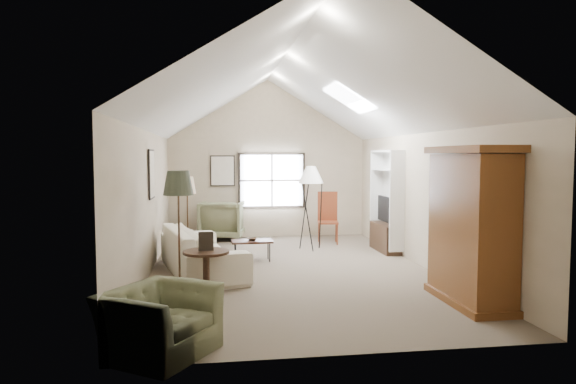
{
  "coord_description": "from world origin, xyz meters",
  "views": [
    {
      "loc": [
        -1.38,
        -9.07,
        2.07
      ],
      "look_at": [
        0.0,
        0.4,
        1.4
      ],
      "focal_mm": 32.0,
      "sensor_mm": 36.0,
      "label": 1
    }
  ],
  "objects": [
    {
      "name": "armchair_far",
      "position": [
        -1.17,
        3.7,
        0.48
      ],
      "size": [
        1.22,
        1.24,
        0.97
      ],
      "primitive_type": "imported",
      "rotation": [
        0.0,
        0.0,
        2.95
      ],
      "color": "#636748",
      "rests_on": "ground"
    },
    {
      "name": "dark_lamp",
      "position": [
        -1.9,
        -1.3,
        0.95
      ],
      "size": [
        0.55,
        0.55,
        1.89
      ],
      "primitive_type": null,
      "rotation": [
        0.0,
        0.0,
        0.24
      ],
      "color": "#282D20",
      "rests_on": "ground"
    },
    {
      "name": "tv_panel",
      "position": [
        2.32,
        1.6,
        0.92
      ],
      "size": [
        0.05,
        0.9,
        0.55
      ],
      "primitive_type": "cube",
      "color": "black",
      "rests_on": "media_console"
    },
    {
      "name": "skylight",
      "position": [
        1.3,
        0.9,
        3.22
      ],
      "size": [
        0.8,
        1.2,
        0.52
      ],
      "primitive_type": null,
      "color": "white",
      "rests_on": "room_shell"
    },
    {
      "name": "bowl",
      "position": [
        -0.64,
        0.95,
        0.43
      ],
      "size": [
        0.19,
        0.19,
        0.05
      ],
      "primitive_type": "imported",
      "rotation": [
        0.0,
        0.0,
        0.0
      ],
      "color": "#3B2918",
      "rests_on": "coffee_table"
    },
    {
      "name": "room_shell",
      "position": [
        0.0,
        0.0,
        3.21
      ],
      "size": [
        5.01,
        8.01,
        4.0
      ],
      "color": "#716051",
      "rests_on": "ground"
    },
    {
      "name": "tripod_lamp",
      "position": [
        0.74,
        1.98,
        0.94
      ],
      "size": [
        0.61,
        0.61,
        1.89
      ],
      "primitive_type": null,
      "rotation": [
        0.0,
        0.0,
        -0.13
      ],
      "color": "silver",
      "rests_on": "ground"
    },
    {
      "name": "window",
      "position": [
        0.1,
        3.96,
        1.45
      ],
      "size": [
        1.72,
        0.08,
        1.42
      ],
      "primitive_type": "cube",
      "color": "black",
      "rests_on": "room_shell"
    },
    {
      "name": "tv_alcove",
      "position": [
        2.34,
        1.6,
        1.15
      ],
      "size": [
        0.32,
        1.3,
        2.1
      ],
      "primitive_type": "cube",
      "color": "white",
      "rests_on": "ground"
    },
    {
      "name": "armoire",
      "position": [
        2.18,
        -2.4,
        1.1
      ],
      "size": [
        0.6,
        1.5,
        2.2
      ],
      "primitive_type": "cube",
      "color": "brown",
      "rests_on": "ground"
    },
    {
      "name": "side_chair",
      "position": [
        1.3,
        2.74,
        0.61
      ],
      "size": [
        0.55,
        0.55,
        1.22
      ],
      "primitive_type": "cube",
      "rotation": [
        0.0,
        0.0,
        -0.16
      ],
      "color": "maroon",
      "rests_on": "ground"
    },
    {
      "name": "armchair_near",
      "position": [
        -1.95,
        -3.7,
        0.35
      ],
      "size": [
        1.37,
        1.41,
        0.7
      ],
      "primitive_type": "imported",
      "rotation": [
        0.0,
        0.0,
        0.98
      ],
      "color": "#596043",
      "rests_on": "ground"
    },
    {
      "name": "sofa",
      "position": [
        -1.6,
        0.1,
        0.4
      ],
      "size": [
        1.66,
        2.88,
        0.79
      ],
      "primitive_type": "imported",
      "rotation": [
        0.0,
        0.0,
        1.81
      ],
      "color": "white",
      "rests_on": "ground"
    },
    {
      "name": "tan_lamp",
      "position": [
        -1.9,
        1.3,
        0.85
      ],
      "size": [
        0.41,
        0.41,
        1.7
      ],
      "primitive_type": null,
      "rotation": [
        0.0,
        0.0,
        0.24
      ],
      "color": "tan",
      "rests_on": "ground"
    },
    {
      "name": "wall_art",
      "position": [
        -1.88,
        1.94,
        1.73
      ],
      "size": [
        1.97,
        3.71,
        0.88
      ],
      "color": "black",
      "rests_on": "room_shell"
    },
    {
      "name": "side_table",
      "position": [
        -1.5,
        -1.5,
        0.34
      ],
      "size": [
        0.82,
        0.82,
        0.68
      ],
      "primitive_type": "cylinder",
      "rotation": [
        0.0,
        0.0,
        0.24
      ],
      "color": "#3B2318",
      "rests_on": "ground"
    },
    {
      "name": "media_console",
      "position": [
        2.32,
        1.6,
        0.3
      ],
      "size": [
        0.34,
        1.18,
        0.6
      ],
      "primitive_type": "cube",
      "color": "#382316",
      "rests_on": "ground"
    },
    {
      "name": "coffee_table",
      "position": [
        -0.64,
        0.95,
        0.21
      ],
      "size": [
        0.81,
        0.45,
        0.41
      ],
      "primitive_type": "cube",
      "rotation": [
        0.0,
        0.0,
        0.0
      ],
      "color": "#3E2119",
      "rests_on": "ground"
    }
  ]
}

